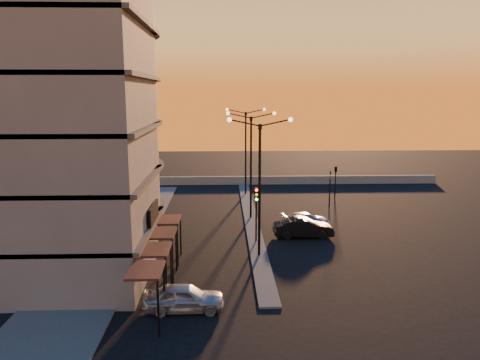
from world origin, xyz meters
name	(u,v)px	position (x,y,z in m)	size (l,w,h in m)	color
ground	(259,256)	(0.00, 0.00, 0.00)	(120.00, 120.00, 0.00)	black
sidewalk_west	(118,239)	(-10.50, 4.00, 0.06)	(5.00, 40.00, 0.12)	#504F4D
median	(251,218)	(0.00, 10.00, 0.06)	(1.20, 36.00, 0.12)	#504F4D
parapet	(259,180)	(2.00, 26.00, 0.50)	(44.00, 0.50, 1.00)	slate
building	(40,79)	(-14.00, 0.03, 11.91)	(14.35, 17.08, 25.00)	slate
streetlamp_near	(260,176)	(0.00, 0.00, 5.59)	(4.32, 0.32, 9.51)	black
streetlamp_mid	(251,157)	(0.00, 10.00, 5.59)	(4.32, 0.32, 9.51)	black
streetlamp_far	(246,144)	(0.00, 20.00, 5.59)	(4.32, 0.32, 9.51)	black
traffic_light_main	(256,206)	(0.00, 2.87, 2.89)	(0.28, 0.44, 4.25)	black
signal_east_a	(330,188)	(8.00, 14.00, 1.93)	(0.13, 0.16, 3.60)	black
signal_east_b	(336,169)	(9.50, 18.00, 3.10)	(0.42, 1.99, 3.60)	black
car_hatchback	(184,298)	(-4.47, -8.01, 0.71)	(1.67, 4.16, 1.42)	#ACADB4
car_sedan	(303,228)	(3.77, 4.30, 0.76)	(1.62, 4.63, 1.53)	black
car_wagon	(306,220)	(4.50, 7.17, 0.60)	(1.68, 4.13, 1.20)	#A5A7AC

